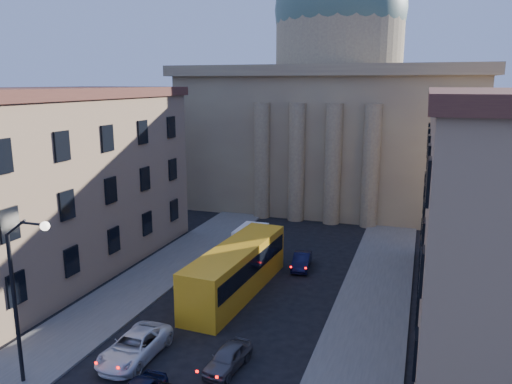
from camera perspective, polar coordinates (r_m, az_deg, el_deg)
sidewalk_left at (r=37.23m, az=-15.40°, el=-11.85°), size 5.00×60.00×0.15m
sidewalk_right at (r=31.73m, az=12.17°, el=-16.13°), size 5.00×60.00×0.15m
church at (r=66.33m, az=9.15°, el=9.46°), size 68.02×28.76×36.60m
building_left at (r=43.18m, az=-22.39°, el=1.23°), size 11.60×26.60×14.70m
street_lamp at (r=27.25m, az=-25.22°, el=-9.92°), size 2.62×0.44×8.83m
car_left_mid at (r=29.82m, az=-13.70°, el=-16.78°), size 2.43×5.20×1.44m
car_right_far at (r=28.27m, az=-3.22°, el=-18.38°), size 1.90×3.82×1.25m
car_right_distant at (r=41.84m, az=5.24°, el=-7.86°), size 1.78×3.99×1.27m
city_bus at (r=36.60m, az=-2.24°, el=-8.72°), size 3.62×12.75×3.55m
box_truck at (r=42.67m, az=-0.92°, el=-6.33°), size 2.14×5.34×2.93m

